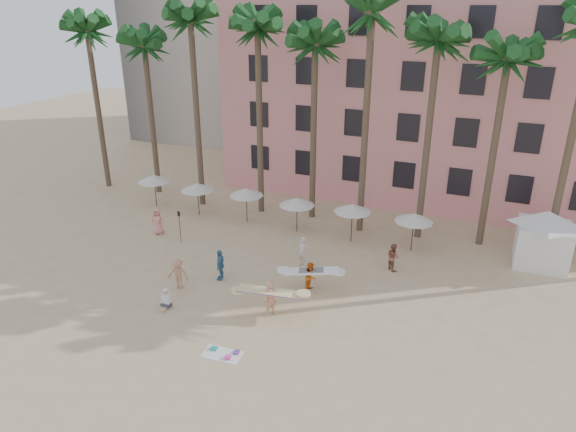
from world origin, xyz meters
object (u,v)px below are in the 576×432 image
(carrier_white, at_px, (311,275))
(carrier_yellow, at_px, (271,297))
(pink_hotel, at_px, (451,95))
(cabana, at_px, (545,233))

(carrier_white, bearing_deg, carrier_yellow, -107.51)
(carrier_yellow, xyz_separation_m, carrier_white, (1.00, 3.16, -0.17))
(pink_hotel, xyz_separation_m, carrier_white, (-4.23, -20.59, -7.08))
(pink_hotel, relative_size, carrier_white, 11.20)
(pink_hotel, bearing_deg, carrier_white, -101.61)
(pink_hotel, height_order, carrier_yellow, pink_hotel)
(pink_hotel, distance_m, carrier_yellow, 25.28)
(cabana, bearing_deg, pink_hotel, 122.24)
(cabana, height_order, carrier_white, cabana)
(cabana, height_order, carrier_yellow, cabana)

